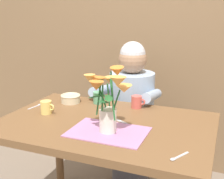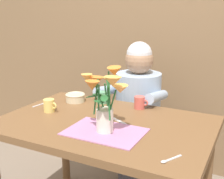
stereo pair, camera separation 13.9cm
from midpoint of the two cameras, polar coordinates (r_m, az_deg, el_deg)
name	(u,v)px [view 1 (the left image)]	position (r m, az deg, el deg)	size (l,w,h in m)	color
wood_panel_backdrop	(154,23)	(2.55, 6.56, 12.73)	(4.00, 0.10, 2.50)	brown
dining_table	(105,137)	(1.71, -3.66, -9.33)	(1.20, 0.80, 0.74)	brown
seated_person	(131,115)	(2.29, 2.06, -5.08)	(0.45, 0.47, 1.14)	#4C4C56
striped_placemat	(108,132)	(1.54, -3.39, -8.26)	(0.40, 0.28, 0.01)	#B275A3
flower_vase	(108,97)	(1.47, -3.49, -1.53)	(0.26, 0.26, 0.35)	silver
ceramic_bowl	(71,98)	(2.04, -9.99, -1.72)	(0.14, 0.14, 0.06)	beige
dinner_knife	(116,119)	(1.70, -1.65, -5.83)	(0.19, 0.02, 0.01)	silver
ceramic_mug	(137,102)	(1.90, 2.76, -2.44)	(0.09, 0.07, 0.08)	#CC564C
tea_cup	(46,107)	(1.85, -14.76, -3.39)	(0.09, 0.07, 0.08)	#E5C666
coffee_cup	(98,98)	(1.99, -4.66, -1.61)	(0.09, 0.07, 0.08)	#569970
spoon_0	(177,157)	(1.30, 9.45, -12.97)	(0.07, 0.11, 0.01)	silver
spoon_1	(37,106)	(2.02, -16.31, -3.08)	(0.03, 0.12, 0.01)	silver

